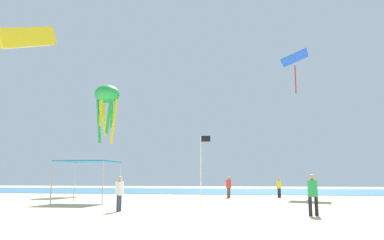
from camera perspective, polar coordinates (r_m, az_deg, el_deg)
The scene contains 11 objects.
ground at distance 19.46m, azimuth -1.36°, elevation -13.38°, with size 110.00×110.00×0.10m, color #D1BA8C.
ocean_strip at distance 47.78m, azimuth 5.45°, elevation -10.46°, with size 110.00×21.80×0.03m, color teal.
canopy_tent at distance 25.58m, azimuth -15.16°, elevation -6.21°, with size 3.37×3.04×2.64m.
person_near_tent at distance 17.14m, azimuth 17.51°, elevation -10.08°, with size 0.42×0.41×1.72m.
person_leftmost at distance 32.52m, azimuth 12.82°, elevation -9.53°, with size 0.38×0.39×1.60m.
person_central at distance 18.76m, azimuth -10.76°, elevation -10.30°, with size 0.39×0.44×1.65m.
person_rightmost at distance 31.27m, azimuth 5.47°, elevation -9.64°, with size 0.40×0.44×1.70m.
banner_flag at distance 22.76m, azimuth 1.48°, elevation -6.48°, with size 0.61×0.06×4.06m.
kite_octopus_green at distance 40.55m, azimuth -12.52°, elevation 3.36°, with size 3.29×3.29×6.03m.
kite_parafoil_yellow at distance 32.94m, azimuth -23.15°, elevation 11.22°, with size 2.25×4.71×3.02m.
kite_diamond_blue at distance 41.00m, azimuth 15.03°, elevation 8.62°, with size 3.06×3.18×4.22m.
Camera 1 is at (3.78, -19.03, 1.56)m, focal length 35.86 mm.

